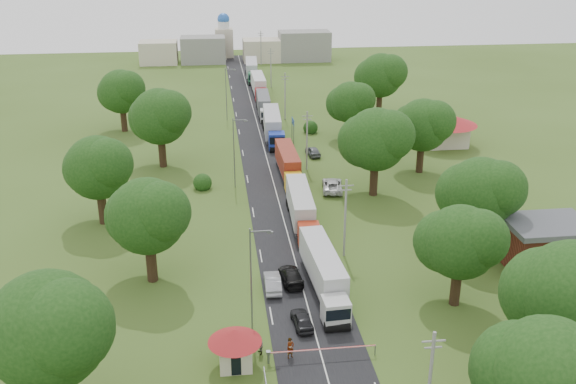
{
  "coord_description": "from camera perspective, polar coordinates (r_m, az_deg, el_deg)",
  "views": [
    {
      "loc": [
        -8.15,
        -68.69,
        32.94
      ],
      "look_at": [
        0.75,
        5.0,
        3.0
      ],
      "focal_mm": 40.0,
      "sensor_mm": 36.0,
      "label": 1
    }
  ],
  "objects": [
    {
      "name": "tree_4",
      "position": [
        85.41,
        7.79,
        4.68
      ],
      "size": [
        9.6,
        9.6,
        12.05
      ],
      "color": "#382616",
      "rests_on": "ground"
    },
    {
      "name": "car_verge_far",
      "position": [
        102.45,
        2.23,
        3.63
      ],
      "size": [
        2.26,
        4.5,
        1.47
      ],
      "primitive_type": "imported",
      "rotation": [
        0.0,
        0.0,
        3.27
      ],
      "color": "slate",
      "rests_on": "ground"
    },
    {
      "name": "truck_5",
      "position": [
        142.39,
        -2.63,
        9.47
      ],
      "size": [
        2.58,
        14.81,
        4.11
      ],
      "color": "#A4191D",
      "rests_on": "ground"
    },
    {
      "name": "pole_5",
      "position": [
        176.5,
        -2.42,
        12.74
      ],
      "size": [
        1.6,
        0.24,
        9.0
      ],
      "color": "gray",
      "rests_on": "ground"
    },
    {
      "name": "ground",
      "position": [
        76.61,
        -0.11,
        -3.5
      ],
      "size": [
        260.0,
        260.0,
        0.0
      ],
      "primitive_type": "plane",
      "color": "#3A511B",
      "rests_on": "ground"
    },
    {
      "name": "car_lane_front",
      "position": [
        58.85,
        1.25,
        -11.29
      ],
      "size": [
        1.93,
        4.05,
        1.34
      ],
      "primitive_type": "imported",
      "rotation": [
        0.0,
        0.0,
        3.23
      ],
      "color": "black",
      "rests_on": "ground"
    },
    {
      "name": "boom_barrier",
      "position": [
        54.61,
        1.63,
        -13.98
      ],
      "size": [
        9.22,
        0.35,
        1.18
      ],
      "color": "slate",
      "rests_on": "ground"
    },
    {
      "name": "truck_0",
      "position": [
        63.48,
        3.23,
        -7.13
      ],
      "size": [
        3.09,
        14.36,
        3.97
      ],
      "color": "#BEBEBE",
      "rests_on": "ground"
    },
    {
      "name": "lamp_0",
      "position": [
        55.93,
        -3.16,
        -7.39
      ],
      "size": [
        2.03,
        0.22,
        10.0
      ],
      "color": "slate",
      "rests_on": "ground"
    },
    {
      "name": "truck_6",
      "position": [
        158.7,
        -3.24,
        10.8
      ],
      "size": [
        3.31,
        15.54,
        4.29
      ],
      "color": "#2A7249",
      "rests_on": "ground"
    },
    {
      "name": "tree_10",
      "position": [
        64.58,
        -12.41,
        -2.04
      ],
      "size": [
        8.8,
        8.8,
        11.07
      ],
      "color": "#382616",
      "rests_on": "ground"
    },
    {
      "name": "tree_9",
      "position": [
        47.75,
        -20.55,
        -11.31
      ],
      "size": [
        9.6,
        9.6,
        12.05
      ],
      "color": "#382616",
      "rests_on": "ground"
    },
    {
      "name": "pole_3",
      "position": [
        121.8,
        -0.26,
        8.56
      ],
      "size": [
        1.6,
        0.24,
        9.0
      ],
      "color": "gray",
      "rests_on": "ground"
    },
    {
      "name": "pole_4",
      "position": [
        149.03,
        -1.53,
        11.03
      ],
      "size": [
        1.6,
        0.24,
        9.0
      ],
      "color": "gray",
      "rests_on": "ground"
    },
    {
      "name": "distant_town",
      "position": [
        181.31,
        -4.1,
        12.57
      ],
      "size": [
        52.0,
        8.0,
        8.0
      ],
      "color": "gray",
      "rests_on": "ground"
    },
    {
      "name": "car_verge_near",
      "position": [
        88.41,
        3.96,
        0.6
      ],
      "size": [
        3.52,
        6.13,
        1.61
      ],
      "primitive_type": "imported",
      "rotation": [
        0.0,
        0.0,
        2.99
      ],
      "color": "silver",
      "rests_on": "ground"
    },
    {
      "name": "info_sign",
      "position": [
        108.74,
        0.44,
        5.99
      ],
      "size": [
        0.12,
        3.1,
        4.1
      ],
      "color": "slate",
      "rests_on": "ground"
    },
    {
      "name": "church",
      "position": [
        188.75,
        -5.71,
        13.47
      ],
      "size": [
        5.0,
        5.0,
        12.3
      ],
      "color": "beige",
      "rests_on": "ground"
    },
    {
      "name": "house_cream",
      "position": [
        109.78,
        13.8,
        5.85
      ],
      "size": [
        10.08,
        10.08,
        5.8
      ],
      "color": "beige",
      "rests_on": "ground"
    },
    {
      "name": "house_brick",
      "position": [
        72.78,
        21.93,
        -4.34
      ],
      "size": [
        8.6,
        6.6,
        5.2
      ],
      "color": "maroon",
      "rests_on": "ground"
    },
    {
      "name": "truck_3",
      "position": [
        110.86,
        -1.38,
        5.93
      ],
      "size": [
        3.4,
        15.81,
        4.37
      ],
      "color": "#193099",
      "rests_on": "ground"
    },
    {
      "name": "car_lane_mid",
      "position": [
        64.39,
        -1.39,
        -8.05
      ],
      "size": [
        1.66,
        4.52,
        1.48
      ],
      "primitive_type": "imported",
      "rotation": [
        0.0,
        0.0,
        3.12
      ],
      "color": "#95969C",
      "rests_on": "ground"
    },
    {
      "name": "truck_1",
      "position": [
        77.54,
        1.18,
        -1.45
      ],
      "size": [
        2.88,
        14.54,
        4.02
      ],
      "color": "#A52B12",
      "rests_on": "ground"
    },
    {
      "name": "lamp_2",
      "position": [
        121.84,
        -5.45,
        8.88
      ],
      "size": [
        2.03,
        0.22,
        10.0
      ],
      "color": "slate",
      "rests_on": "ground"
    },
    {
      "name": "tree_0",
      "position": [
        44.92,
        22.04,
        -14.82
      ],
      "size": [
        8.8,
        8.8,
        11.07
      ],
      "color": "#382616",
      "rests_on": "ground"
    },
    {
      "name": "truck_4",
      "position": [
        126.27,
        -2.18,
        7.77
      ],
      "size": [
        2.74,
        13.6,
        3.76
      ],
      "color": "white",
      "rests_on": "ground"
    },
    {
      "name": "tree_7",
      "position": [
        125.65,
        8.21,
        10.23
      ],
      "size": [
        9.6,
        9.6,
        12.05
      ],
      "color": "#382616",
      "rests_on": "ground"
    },
    {
      "name": "tree_1",
      "position": [
        53.13,
        23.89,
        -8.29
      ],
      "size": [
        9.6,
        9.6,
        12.05
      ],
      "color": "#382616",
      "rests_on": "ground"
    },
    {
      "name": "pole_1",
      "position": [
        69.21,
        5.11,
        -2.22
      ],
      "size": [
        1.6,
        0.24,
        9.0
      ],
      "color": "gray",
      "rests_on": "ground"
    },
    {
      "name": "pole_2",
      "position": [
        95.02,
        1.7,
        4.66
      ],
      "size": [
        1.6,
        0.24,
        9.0
      ],
      "color": "gray",
      "rests_on": "ground"
    },
    {
      "name": "pedestrian_booth",
      "position": [
        55.38,
        -2.54,
        -13.53
      ],
      "size": [
        0.77,
        0.9,
        1.61
      ],
      "primitive_type": "imported",
      "rotation": [
        0.0,
        0.0,
        -1.34
      ],
      "color": "gray",
      "rests_on": "ground"
    },
    {
      "name": "tree_12",
      "position": [
        97.47,
        -11.35,
        6.62
      ],
      "size": [
        9.6,
        9.6,
        12.05
      ],
      "color": "#382616",
      "rests_on": "ground"
    },
    {
      "name": "lamp_1",
      "position": [
        88.1,
        -4.73,
        3.78
      ],
      "size": [
        2.03,
        0.22,
        10.0
      ],
      "color": "slate",
      "rests_on": "ground"
    },
    {
      "name": "pedestrian_near",
      "position": [
        54.83,
        0.21,
        -13.73
      ],
      "size": [
        0.82,
        0.71,
        1.89
      ],
      "primitive_type": "imported",
      "rotation": [
        0.0,
        0.0,
        0.46
      ],
      "color": "gray",
      "rests_on": "ground"
    },
    {
      "name": "tree_11",
      "position": [
        79.41,
        -16.56,
        2.13
      ],
      "size": [
        8.8,
        8.8,
        11.07
      ],
      "color": "#382616",
      "rests_on": "ground"
    },
    {
      "name": "tree_2",
      "position": [
        61.38,
        15.04,
        -4.26
      ],
      "size": [
        8.0,
        8.0,
        10.1
      ],
      "color": "#382616",
      "rests_on": "ground"
    },
    {
      "name": "road",
      "position": [
        94.96,
        -1.53,
        1.66
      ],
      "size": [
        8.0,
        200.0,
        0.04
      ],
      "primitive_type": "cube",
      "color": "black",
      "rests_on": "ground"
    },
    {
      "name": "tree_6",
      "position": [
        109.59,
        5.57,
        7.96
      ],
      "size": [
        8.0,
        8.0,
        10.1
      ],
      "color": "#382616",
      "rests_on": "ground"
    },
    {
      "name": "truck_2",
      "position": [
        92.74,
        0.02,
        2.52
      ],
      "size": [
        2.55,
        14.02,
        3.89
      ],
      "color": "yellow",
      "rests_on": "ground"
    },
    {
      "name": "guard_booth",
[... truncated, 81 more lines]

